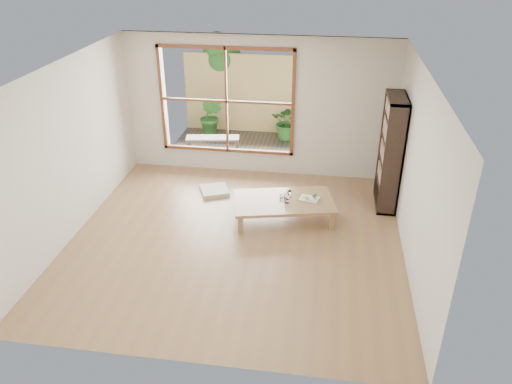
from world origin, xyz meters
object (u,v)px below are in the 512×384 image
Objects in this scene: low_table at (284,203)px; bookshelf at (390,153)px; garden_bench at (213,140)px; food_tray at (310,198)px.

bookshelf is at bearing 12.07° from low_table.
bookshelf reaches higher than low_table.
garden_bench is at bearing 153.81° from bookshelf.
low_table is 1.54× the size of garden_bench.
garden_bench is (-3.40, 1.67, -0.64)m from bookshelf.
garden_bench is (-2.15, 2.35, -0.06)m from food_tray.
food_tray reaches higher than low_table.
low_table is 1.95m from bookshelf.
bookshelf is (1.67, 0.78, 0.65)m from low_table.
low_table is 0.92× the size of bookshelf.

